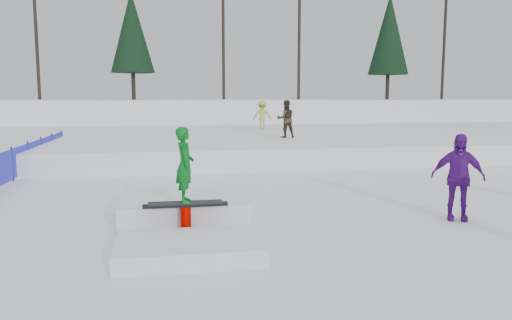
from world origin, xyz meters
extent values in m
plane|color=white|center=(0.00, 0.00, 0.00)|extent=(120.00, 120.00, 0.00)
cube|color=white|center=(0.00, 30.00, 1.20)|extent=(60.00, 14.00, 2.40)
cube|color=white|center=(0.00, 16.00, 0.40)|extent=(50.00, 18.00, 0.80)
cube|color=#2B33D5|center=(-6.50, 6.60, 0.55)|extent=(0.03, 16.00, 0.95)
cylinder|color=black|center=(-6.50, 6.60, 0.55)|extent=(0.05, 0.05, 1.10)
cylinder|color=black|center=(-6.50, 8.50, 0.55)|extent=(0.05, 0.05, 1.10)
cylinder|color=black|center=(-6.50, 10.40, 0.55)|extent=(0.05, 0.05, 1.10)
cylinder|color=black|center=(-6.50, 12.30, 0.55)|extent=(0.05, 0.05, 1.10)
cylinder|color=black|center=(-6.50, 14.20, 0.55)|extent=(0.05, 0.05, 1.10)
cylinder|color=black|center=(-11.00, 30.00, 7.40)|extent=(0.24, 0.24, 10.00)
cylinder|color=black|center=(-4.00, 28.50, 3.40)|extent=(0.30, 0.30, 2.00)
cone|color=black|center=(-4.00, 28.50, 7.38)|extent=(3.20, 3.20, 5.95)
cylinder|color=black|center=(3.00, 30.50, 7.15)|extent=(0.24, 0.24, 9.50)
cylinder|color=black|center=(9.00, 29.50, 6.40)|extent=(0.24, 0.24, 8.00)
cylinder|color=black|center=(16.00, 28.00, 3.40)|extent=(0.30, 0.30, 2.00)
cone|color=black|center=(16.00, 28.00, 7.55)|extent=(3.20, 3.20, 6.30)
cylinder|color=black|center=(22.00, 30.00, 7.65)|extent=(0.24, 0.24, 10.50)
imported|color=#312919|center=(3.68, 11.98, 1.65)|extent=(0.85, 0.68, 1.70)
imported|color=#9AB93D|center=(3.62, 17.33, 1.61)|extent=(1.09, 0.69, 1.62)
imported|color=#551386|center=(4.50, -0.43, 0.94)|extent=(1.20, 0.89, 1.89)
cube|color=white|center=(-1.36, 0.54, 0.27)|extent=(2.60, 2.20, 0.54)
cube|color=white|center=(-1.36, -1.96, 0.15)|extent=(2.40, 1.60, 0.30)
cylinder|color=#C50800|center=(-1.36, -0.76, 0.03)|extent=(0.44, 0.44, 0.06)
cylinder|color=#C50800|center=(-1.36, -0.76, 0.30)|extent=(0.20, 0.20, 0.60)
cube|color=black|center=(-1.36, -0.76, 0.63)|extent=(1.60, 0.16, 0.06)
cube|color=black|center=(-1.36, -0.76, 0.68)|extent=(1.40, 0.28, 0.03)
imported|color=#056617|center=(-1.36, -0.76, 1.40)|extent=(0.34, 0.52, 1.42)
camera|label=1|loc=(-1.69, -10.11, 2.69)|focal=35.00mm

